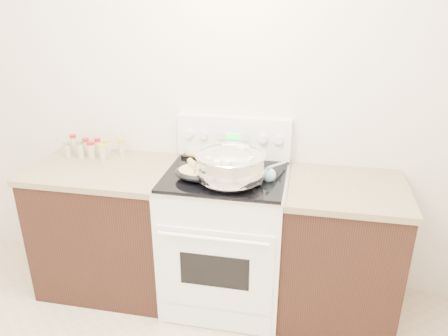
# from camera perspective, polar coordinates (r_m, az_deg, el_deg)

# --- Properties ---
(room_shell) EXTENTS (4.10, 3.60, 2.75)m
(room_shell) POSITION_cam_1_polar(r_m,az_deg,el_deg) (1.35, -27.21, 6.42)
(room_shell) COLOR silver
(room_shell) RESTS_ON ground
(counter_left) EXTENTS (0.93, 0.67, 0.92)m
(counter_left) POSITION_cam_1_polar(r_m,az_deg,el_deg) (3.18, -14.73, -7.39)
(counter_left) COLOR black
(counter_left) RESTS_ON ground
(counter_right) EXTENTS (0.73, 0.67, 0.92)m
(counter_right) POSITION_cam_1_polar(r_m,az_deg,el_deg) (2.91, 14.72, -10.46)
(counter_right) COLOR black
(counter_right) RESTS_ON ground
(kitchen_range) EXTENTS (0.78, 0.73, 1.22)m
(kitchen_range) POSITION_cam_1_polar(r_m,az_deg,el_deg) (2.92, 0.21, -8.84)
(kitchen_range) COLOR white
(kitchen_range) RESTS_ON ground
(mixing_bowl) EXTENTS (0.48, 0.48, 0.24)m
(mixing_bowl) POSITION_cam_1_polar(r_m,az_deg,el_deg) (2.54, 0.82, -0.01)
(mixing_bowl) COLOR silver
(mixing_bowl) RESTS_ON kitchen_range
(roasting_pan) EXTENTS (0.40, 0.32, 0.11)m
(roasting_pan) POSITION_cam_1_polar(r_m,az_deg,el_deg) (2.62, -2.51, -0.39)
(roasting_pan) COLOR black
(roasting_pan) RESTS_ON kitchen_range
(baking_sheet) EXTENTS (0.50, 0.41, 0.06)m
(baking_sheet) POSITION_cam_1_polar(r_m,az_deg,el_deg) (2.97, -0.45, 1.88)
(baking_sheet) COLOR black
(baking_sheet) RESTS_ON kitchen_range
(wooden_spoon) EXTENTS (0.15, 0.23, 0.04)m
(wooden_spoon) POSITION_cam_1_polar(r_m,az_deg,el_deg) (2.69, -0.71, -0.54)
(wooden_spoon) COLOR #9D8147
(wooden_spoon) RESTS_ON kitchen_range
(blue_ladle) EXTENTS (0.13, 0.28, 0.11)m
(blue_ladle) POSITION_cam_1_polar(r_m,az_deg,el_deg) (2.62, 6.00, -0.78)
(blue_ladle) COLOR #90C6D6
(blue_ladle) RESTS_ON kitchen_range
(spice_jars) EXTENTS (0.40, 0.15, 0.13)m
(spice_jars) POSITION_cam_1_polar(r_m,az_deg,el_deg) (3.16, -16.87, 2.54)
(spice_jars) COLOR #BFB28C
(spice_jars) RESTS_ON counter_left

